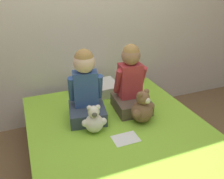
% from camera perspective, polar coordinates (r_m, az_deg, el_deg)
% --- Properties ---
extents(ground_plane, '(14.00, 14.00, 0.00)m').
position_cam_1_polar(ground_plane, '(2.28, 3.08, -19.87)').
color(ground_plane, brown).
extents(wall_behind_bed, '(8.00, 0.06, 2.50)m').
position_cam_1_polar(wall_behind_bed, '(2.70, -6.90, 17.66)').
color(wall_behind_bed, beige).
rests_on(wall_behind_bed, ground_plane).
extents(bed, '(1.53, 2.04, 0.44)m').
position_cam_1_polar(bed, '(2.13, 3.23, -15.78)').
color(bed, '#997F60').
rests_on(bed, ground_plane).
extents(child_on_left, '(0.37, 0.38, 0.64)m').
position_cam_1_polar(child_on_left, '(2.09, -6.33, 0.02)').
color(child_on_left, '#384251').
rests_on(child_on_left, bed).
extents(child_on_right, '(0.34, 0.37, 0.64)m').
position_cam_1_polar(child_on_right, '(2.24, 4.52, 1.45)').
color(child_on_right, brown).
rests_on(child_on_right, bed).
extents(teddy_bear_held_by_left_child, '(0.21, 0.16, 0.25)m').
position_cam_1_polar(teddy_bear_held_by_left_child, '(1.98, -4.33, -7.48)').
color(teddy_bear_held_by_left_child, silver).
rests_on(teddy_bear_held_by_left_child, bed).
extents(teddy_bear_held_by_right_child, '(0.25, 0.19, 0.31)m').
position_cam_1_polar(teddy_bear_held_by_right_child, '(2.11, 7.31, -4.59)').
color(teddy_bear_held_by_right_child, brown).
rests_on(teddy_bear_held_by_right_child, bed).
extents(pillow_at_headboard, '(0.50, 0.34, 0.11)m').
position_cam_1_polar(pillow_at_headboard, '(2.61, -4.09, 0.09)').
color(pillow_at_headboard, silver).
rests_on(pillow_at_headboard, bed).
extents(sign_card, '(0.21, 0.15, 0.00)m').
position_cam_1_polar(sign_card, '(1.95, 3.31, -11.72)').
color(sign_card, white).
rests_on(sign_card, bed).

